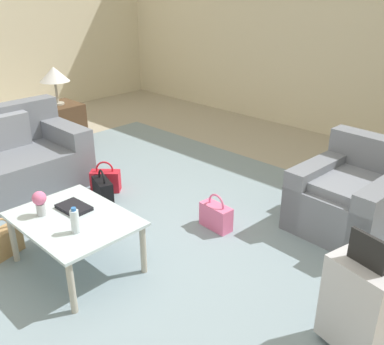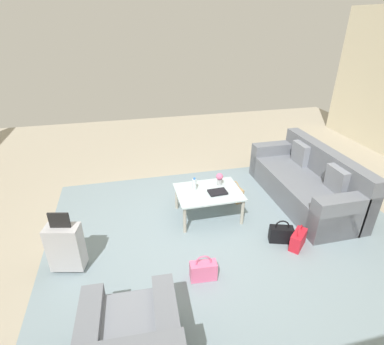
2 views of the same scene
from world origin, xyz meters
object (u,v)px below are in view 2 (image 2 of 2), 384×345
Objects in this scene: flower_vase at (220,178)px; handbag_black at (281,234)px; water_bottle at (194,184)px; coffee_table_book at (218,192)px; coffee_table at (208,194)px; handbag_tan at (235,193)px; couch at (308,183)px; suitcase_silver at (66,247)px; handbag_red at (298,239)px; handbag_pink at (203,270)px.

flower_vase is 0.57× the size of handbag_black.
water_bottle reaches higher than coffee_table_book.
handbag_tan is at bearing -148.67° from coffee_table.
couch reaches higher than handbag_tan.
handbag_black is at bearing 121.83° from flower_vase.
handbag_black is (-0.83, 0.83, -0.27)m from coffee_table.
coffee_table is at bearing 34.29° from flower_vase.
suitcase_silver is 2.37× the size of handbag_red.
handbag_pink is at bearing 57.82° from handbag_tan.
water_bottle is 0.24× the size of suitcase_silver.
handbag_tan is (-0.79, -0.26, -0.42)m from water_bottle.
flower_vase is 0.57× the size of handbag_pink.
coffee_table is 1.20m from handbag_black.
water_bottle is 1.42m from handbag_pink.
water_bottle reaches higher than handbag_black.
suitcase_silver is at bearing -18.69° from handbag_pink.
couch is at bearing 180.00° from water_bottle.
handbag_pink is at bearing 161.31° from suitcase_silver.
couch reaches higher than coffee_table.
coffee_table is 0.16m from coffee_table_book.
handbag_red is at bearing -169.95° from handbag_pink.
flower_vase is at bearing -114.53° from handbag_pink.
handbag_black is at bearing -42.63° from handbag_red.
coffee_table is at bearing -160.71° from suitcase_silver.
water_bottle is 0.57× the size of handbag_black.
suitcase_silver is 2.84m from handbag_black.
handbag_pink is at bearing 80.95° from water_bottle.
water_bottle is 1.00× the size of flower_vase.
couch is 6.32× the size of handbag_black.
handbag_black is 0.23m from handbag_red.
handbag_pink is (0.41, 1.24, -0.27)m from coffee_table.
handbag_tan is at bearing -161.79° from water_bottle.
flower_vase is (-0.10, -0.23, 0.11)m from coffee_table_book.
coffee_table_book reaches higher than handbag_red.
handbag_red is (0.80, 1.09, -0.18)m from couch.
coffee_table is 2.12m from suitcase_silver.
handbag_black is at bearing 43.70° from couch.
handbag_black is 1.00× the size of handbag_tan.
handbag_pink is (0.63, 1.39, -0.45)m from flower_vase.
handbag_pink is at bearing 31.16° from couch.
couch is at bearing -136.30° from handbag_black.
coffee_table reaches higher than handbag_red.
water_bottle is at bearing 18.21° from handbag_tan.
handbag_pink is at bearing 10.05° from handbag_red.
coffee_table is 1.43m from handbag_red.
flower_vase is (1.58, -0.05, 0.27)m from couch.
suitcase_silver is at bearing 20.95° from flower_vase.
suitcase_silver is (1.80, 0.80, -0.19)m from water_bottle.
handbag_tan is at bearing -73.19° from handbag_red.
couch is 6.32× the size of handbag_tan.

